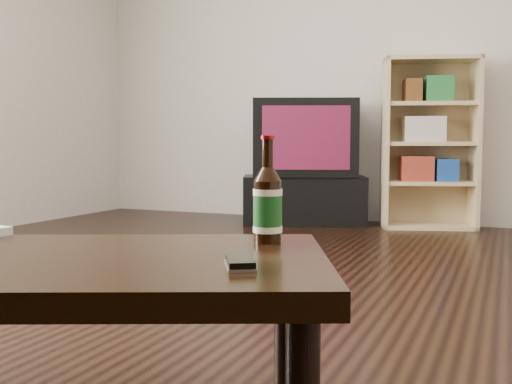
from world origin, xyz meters
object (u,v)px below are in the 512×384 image
at_px(tv_stand, 304,200).
at_px(bookshelf, 428,140).
at_px(coffee_table, 79,281).
at_px(tv, 304,138).
at_px(beer_bottle, 268,205).
at_px(phone, 240,263).

xyz_separation_m(tv_stand, bookshelf, (0.92, 0.14, 0.46)).
relative_size(bookshelf, coffee_table, 1.05).
xyz_separation_m(tv, beer_bottle, (0.95, -3.13, -0.19)).
bearing_deg(beer_bottle, tv_stand, 106.93).
bearing_deg(bookshelf, coffee_table, -111.39).
bearing_deg(tv_stand, phone, -95.29).
relative_size(tv_stand, coffee_table, 0.78).
bearing_deg(phone, tv_stand, 76.51).
bearing_deg(coffee_table, bookshelf, 85.86).
height_order(bookshelf, phone, bookshelf).
height_order(tv_stand, bookshelf, bookshelf).
bearing_deg(tv_stand, beer_bottle, -94.85).
xyz_separation_m(coffee_table, beer_bottle, (0.30, 0.32, 0.14)).
height_order(tv_stand, tv, tv).
distance_m(bookshelf, coffee_table, 3.61).
xyz_separation_m(tv, phone, (1.01, -3.42, -0.27)).
height_order(beer_bottle, phone, beer_bottle).
bearing_deg(tv, beer_bottle, -94.86).
relative_size(tv, coffee_table, 0.76).
relative_size(tv, bookshelf, 0.73).
xyz_separation_m(tv_stand, phone, (1.01, -3.42, 0.21)).
distance_m(tv_stand, tv, 0.48).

